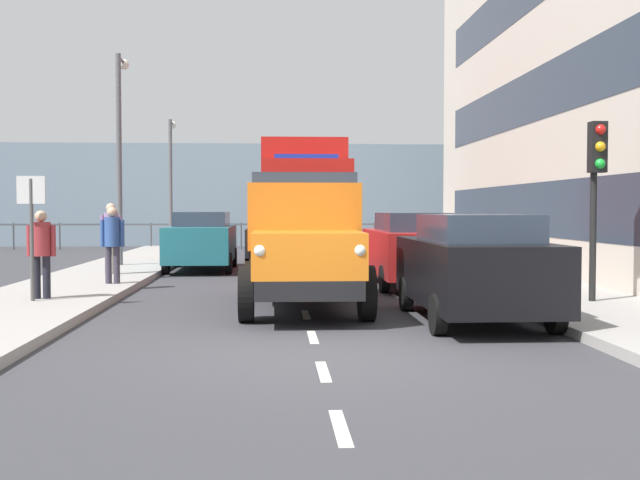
# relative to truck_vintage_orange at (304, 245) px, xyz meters

# --- Properties ---
(ground_plane) EXTENTS (80.00, 80.00, 0.00)m
(ground_plane) POSITION_rel_truck_vintage_orange_xyz_m (-0.02, -3.67, -1.18)
(ground_plane) COLOR #38383D
(sidewalk_left) EXTENTS (2.72, 36.64, 0.15)m
(sidewalk_left) POSITION_rel_truck_vintage_orange_xyz_m (-4.98, -3.67, -1.10)
(sidewalk_left) COLOR #9E9993
(sidewalk_left) RESTS_ON ground_plane
(sidewalk_right) EXTENTS (2.72, 36.64, 0.15)m
(sidewalk_right) POSITION_rel_truck_vintage_orange_xyz_m (4.95, -3.67, -1.10)
(sidewalk_right) COLOR #9E9993
(sidewalk_right) RESTS_ON ground_plane
(road_centreline_markings) EXTENTS (0.12, 33.71, 0.01)m
(road_centreline_markings) POSITION_rel_truck_vintage_orange_xyz_m (-0.02, -3.68, -1.17)
(road_centreline_markings) COLOR silver
(road_centreline_markings) RESTS_ON ground_plane
(sea_horizon) EXTENTS (80.00, 0.80, 5.00)m
(sea_horizon) POSITION_rel_truck_vintage_orange_xyz_m (-0.02, -24.99, 1.32)
(sea_horizon) COLOR gray
(sea_horizon) RESTS_ON ground_plane
(seawall_railing) EXTENTS (28.08, 0.08, 1.20)m
(seawall_railing) POSITION_rel_truck_vintage_orange_xyz_m (-0.02, -21.39, -0.26)
(seawall_railing) COLOR #4C5156
(seawall_railing) RESTS_ON ground_plane
(truck_vintage_orange) EXTENTS (2.17, 5.64, 2.43)m
(truck_vintage_orange) POSITION_rel_truck_vintage_orange_xyz_m (0.00, 0.00, 0.00)
(truck_vintage_orange) COLOR black
(truck_vintage_orange) RESTS_ON ground_plane
(lorry_cargo_red) EXTENTS (2.58, 8.20, 3.87)m
(lorry_cargo_red) POSITION_rel_truck_vintage_orange_xyz_m (-0.37, -10.47, 0.90)
(lorry_cargo_red) COLOR red
(lorry_cargo_red) RESTS_ON ground_plane
(car_black_kerbside_near) EXTENTS (1.89, 4.34, 1.72)m
(car_black_kerbside_near) POSITION_rel_truck_vintage_orange_xyz_m (-2.67, 1.47, -0.28)
(car_black_kerbside_near) COLOR black
(car_black_kerbside_near) RESTS_ON ground_plane
(car_red_kerbside_1) EXTENTS (1.82, 4.58, 1.72)m
(car_red_kerbside_1) POSITION_rel_truck_vintage_orange_xyz_m (-2.67, -4.27, -0.28)
(car_red_kerbside_1) COLOR #B21E1E
(car_red_kerbside_1) RESTS_ON ground_plane
(car_teal_oppositeside_0) EXTENTS (1.90, 4.50, 1.72)m
(car_teal_oppositeside_0) POSITION_rel_truck_vintage_orange_xyz_m (2.64, -9.37, -0.28)
(car_teal_oppositeside_0) COLOR #1E6670
(car_teal_oppositeside_0) RESTS_ON ground_plane
(pedestrian_with_bag) EXTENTS (0.53, 0.34, 1.63)m
(pedestrian_with_bag) POSITION_rel_truck_vintage_orange_xyz_m (4.81, -0.89, -0.07)
(pedestrian_with_bag) COLOR black
(pedestrian_with_bag) RESTS_ON sidewalk_right
(pedestrian_couple_b) EXTENTS (0.53, 0.34, 1.70)m
(pedestrian_couple_b) POSITION_rel_truck_vintage_orange_xyz_m (4.10, -3.78, -0.03)
(pedestrian_couple_b) COLOR #383342
(pedestrian_couple_b) RESTS_ON sidewalk_right
(pedestrian_strolling) EXTENTS (0.53, 0.34, 1.81)m
(pedestrian_strolling) POSITION_rel_truck_vintage_orange_xyz_m (4.65, -6.34, 0.04)
(pedestrian_strolling) COLOR #4C473D
(pedestrian_strolling) RESTS_ON sidewalk_right
(traffic_light_near) EXTENTS (0.28, 0.41, 3.20)m
(traffic_light_near) POSITION_rel_truck_vintage_orange_xyz_m (-5.20, 0.18, 1.29)
(traffic_light_near) COLOR black
(traffic_light_near) RESTS_ON sidewalk_left
(lamp_post_promenade) EXTENTS (0.32, 1.14, 6.23)m
(lamp_post_promenade) POSITION_rel_truck_vintage_orange_xyz_m (5.08, -9.83, 2.70)
(lamp_post_promenade) COLOR #59595B
(lamp_post_promenade) RESTS_ON sidewalk_right
(lamp_post_far) EXTENTS (0.32, 1.14, 5.60)m
(lamp_post_far) POSITION_rel_truck_vintage_orange_xyz_m (5.05, -21.17, 2.36)
(lamp_post_far) COLOR #59595B
(lamp_post_far) RESTS_ON sidewalk_right
(street_sign) EXTENTS (0.50, 0.07, 2.25)m
(street_sign) POSITION_rel_truck_vintage_orange_xyz_m (4.88, -0.56, 0.50)
(street_sign) COLOR #4C4C4C
(street_sign) RESTS_ON sidewalk_right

